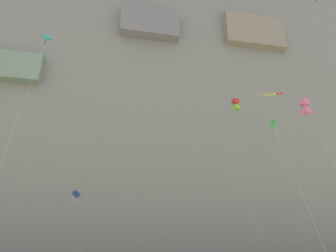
{
  "coord_description": "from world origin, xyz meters",
  "views": [
    {
      "loc": [
        -5.82,
        -10.71,
        2.34
      ],
      "look_at": [
        0.08,
        20.19,
        15.14
      ],
      "focal_mm": 30.69,
      "sensor_mm": 36.0,
      "label": 1
    }
  ],
  "objects_px": {
    "kite_box_mid_center": "(305,107)",
    "kite_diamond_low_left": "(76,197)",
    "kite_banner_upper_mid": "(276,111)",
    "kite_box_low_center": "(236,105)",
    "kite_delta_mid_left": "(43,49)",
    "kite_diamond_near_cliff": "(273,126)"
  },
  "relations": [
    {
      "from": "kite_diamond_low_left",
      "to": "kite_box_mid_center",
      "type": "bearing_deg",
      "value": -24.71
    },
    {
      "from": "kite_box_mid_center",
      "to": "kite_diamond_low_left",
      "type": "distance_m",
      "value": 35.69
    },
    {
      "from": "kite_delta_mid_left",
      "to": "kite_diamond_low_left",
      "type": "xyz_separation_m",
      "value": [
        5.17,
        11.76,
        -17.59
      ]
    },
    {
      "from": "kite_delta_mid_left",
      "to": "kite_banner_upper_mid",
      "type": "height_order",
      "value": "kite_delta_mid_left"
    },
    {
      "from": "kite_delta_mid_left",
      "to": "kite_box_mid_center",
      "type": "height_order",
      "value": "kite_delta_mid_left"
    },
    {
      "from": "kite_delta_mid_left",
      "to": "kite_banner_upper_mid",
      "type": "relative_size",
      "value": 1.32
    },
    {
      "from": "kite_diamond_near_cliff",
      "to": "kite_delta_mid_left",
      "type": "distance_m",
      "value": 43.48
    },
    {
      "from": "kite_delta_mid_left",
      "to": "kite_box_low_center",
      "type": "distance_m",
      "value": 32.32
    },
    {
      "from": "kite_delta_mid_left",
      "to": "kite_diamond_low_left",
      "type": "height_order",
      "value": "kite_delta_mid_left"
    },
    {
      "from": "kite_diamond_near_cliff",
      "to": "kite_box_mid_center",
      "type": "distance_m",
      "value": 17.68
    },
    {
      "from": "kite_diamond_near_cliff",
      "to": "kite_diamond_low_left",
      "type": "bearing_deg",
      "value": -176.41
    },
    {
      "from": "kite_box_mid_center",
      "to": "kite_box_low_center",
      "type": "distance_m",
      "value": 13.42
    },
    {
      "from": "kite_diamond_near_cliff",
      "to": "kite_box_low_center",
      "type": "bearing_deg",
      "value": -152.75
    },
    {
      "from": "kite_box_mid_center",
      "to": "kite_diamond_near_cliff",
      "type": "bearing_deg",
      "value": 72.68
    },
    {
      "from": "kite_diamond_near_cliff",
      "to": "kite_banner_upper_mid",
      "type": "height_order",
      "value": "kite_diamond_near_cliff"
    },
    {
      "from": "kite_diamond_near_cliff",
      "to": "kite_box_mid_center",
      "type": "xyz_separation_m",
      "value": [
        -5.12,
        -16.43,
        -4.08
      ]
    },
    {
      "from": "kite_banner_upper_mid",
      "to": "kite_box_mid_center",
      "type": "height_order",
      "value": "kite_box_mid_center"
    },
    {
      "from": "kite_diamond_near_cliff",
      "to": "kite_box_low_center",
      "type": "relative_size",
      "value": 0.97
    },
    {
      "from": "kite_banner_upper_mid",
      "to": "kite_diamond_low_left",
      "type": "distance_m",
      "value": 31.13
    },
    {
      "from": "kite_banner_upper_mid",
      "to": "kite_box_low_center",
      "type": "relative_size",
      "value": 0.79
    },
    {
      "from": "kite_diamond_near_cliff",
      "to": "kite_delta_mid_left",
      "type": "bearing_deg",
      "value": -161.18
    },
    {
      "from": "kite_diamond_near_cliff",
      "to": "kite_delta_mid_left",
      "type": "xyz_separation_m",
      "value": [
        -41.09,
        -14.01,
        2.36
      ]
    }
  ]
}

